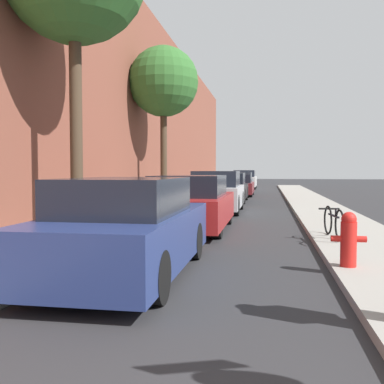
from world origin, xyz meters
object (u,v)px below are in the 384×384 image
(parked_car_white, at_px, (245,180))
(fire_hydrant, at_px, (349,238))
(parked_car_navy, at_px, (127,230))
(parked_car_silver, at_px, (217,193))
(parked_car_red, at_px, (190,204))
(parked_car_grey, at_px, (240,182))
(street_tree_far, at_px, (163,83))
(parked_car_maroon, at_px, (237,185))
(parked_car_black, at_px, (228,188))
(bicycle, at_px, (333,222))

(parked_car_white, relative_size, fire_hydrant, 5.53)
(parked_car_navy, bearing_deg, parked_car_silver, 88.90)
(parked_car_red, xyz_separation_m, parked_car_grey, (0.05, 20.16, -0.01))
(parked_car_white, distance_m, street_tree_far, 20.73)
(parked_car_navy, bearing_deg, parked_car_white, 89.72)
(parked_car_navy, xyz_separation_m, street_tree_far, (-1.80, 9.85, 4.05))
(parked_car_white, bearing_deg, parked_car_red, -90.20)
(parked_car_red, bearing_deg, parked_car_maroon, 89.42)
(parked_car_silver, bearing_deg, street_tree_far, 177.52)
(street_tree_far, bearing_deg, parked_car_white, 84.51)
(street_tree_far, bearing_deg, fire_hydrant, -61.81)
(parked_car_navy, distance_m, fire_hydrant, 3.22)
(parked_car_maroon, bearing_deg, parked_car_red, -90.58)
(fire_hydrant, bearing_deg, parked_car_grey, 97.10)
(parked_car_black, relative_size, fire_hydrant, 5.09)
(parked_car_red, height_order, parked_car_maroon, parked_car_red)
(parked_car_black, height_order, parked_car_grey, parked_car_black)
(parked_car_black, bearing_deg, bicycle, -74.51)
(parked_car_red, xyz_separation_m, fire_hydrant, (3.10, -4.33, -0.13))
(parked_car_navy, xyz_separation_m, parked_car_red, (0.06, 4.94, -0.01))
(parked_car_grey, relative_size, parked_car_white, 0.95)
(street_tree_far, bearing_deg, parked_car_grey, 82.88)
(fire_hydrant, bearing_deg, parked_car_navy, -169.16)
(parked_car_red, height_order, parked_car_grey, parked_car_red)
(parked_car_red, height_order, fire_hydrant, parked_car_red)
(parked_car_silver, height_order, bicycle, parked_car_silver)
(parked_car_red, height_order, parked_car_white, parked_car_white)
(parked_car_black, bearing_deg, parked_car_silver, -89.32)
(parked_car_silver, height_order, parked_car_black, parked_car_silver)
(parked_car_navy, bearing_deg, parked_car_grey, 89.76)
(fire_hydrant, height_order, bicycle, fire_hydrant)
(parked_car_maroon, distance_m, parked_car_grey, 5.05)
(parked_car_silver, distance_m, parked_car_maroon, 10.29)
(parked_car_navy, height_order, parked_car_grey, parked_car_navy)
(parked_car_red, height_order, parked_car_black, parked_car_red)
(parked_car_silver, height_order, parked_car_maroon, parked_car_silver)
(parked_car_black, height_order, street_tree_far, street_tree_far)
(bicycle, bearing_deg, parked_car_maroon, 94.26)
(parked_car_navy, height_order, parked_car_black, parked_car_navy)
(street_tree_far, bearing_deg, parked_car_black, 69.81)
(parked_car_red, xyz_separation_m, parked_car_silver, (0.13, 4.83, 0.04))
(parked_car_maroon, distance_m, street_tree_far, 11.18)
(parked_car_navy, relative_size, fire_hydrant, 5.24)
(parked_car_black, bearing_deg, parked_car_navy, -90.47)
(parked_car_red, relative_size, street_tree_far, 0.73)
(parked_car_navy, xyz_separation_m, fire_hydrant, (3.16, 0.60, -0.14))
(parked_car_maroon, bearing_deg, street_tree_far, -101.14)
(parked_car_maroon, height_order, parked_car_white, parked_car_white)
(parked_car_red, bearing_deg, street_tree_far, 110.68)
(parked_car_silver, height_order, fire_hydrant, parked_car_silver)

